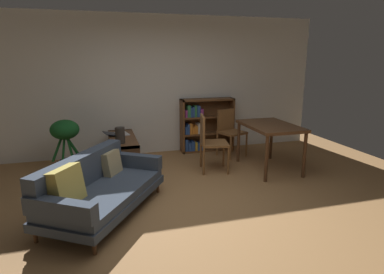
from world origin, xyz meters
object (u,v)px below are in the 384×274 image
(potted_floor_plant, at_px, (65,136))
(fabric_couch, at_px, (98,187))
(dining_chair_far, at_px, (230,129))
(bookshelf, at_px, (203,125))
(dining_table, at_px, (270,130))
(media_console, at_px, (123,153))
(desk_speaker, at_px, (120,135))
(open_laptop, at_px, (117,134))
(dining_chair_near, at_px, (210,140))

(potted_floor_plant, bearing_deg, fabric_couch, -74.00)
(dining_chair_far, bearing_deg, fabric_couch, -143.43)
(fabric_couch, xyz_separation_m, bookshelf, (2.12, 2.34, 0.18))
(dining_table, xyz_separation_m, dining_chair_far, (-0.34, 0.96, -0.18))
(media_console, distance_m, desk_speaker, 0.57)
(open_laptop, distance_m, dining_chair_far, 2.16)
(open_laptop, relative_size, dining_chair_far, 0.52)
(media_console, relative_size, potted_floor_plant, 1.43)
(open_laptop, xyz_separation_m, bookshelf, (1.76, 0.45, -0.04))
(dining_table, bearing_deg, open_laptop, 158.45)
(dining_chair_near, relative_size, dining_chair_far, 1.07)
(open_laptop, relative_size, potted_floor_plant, 0.53)
(fabric_couch, relative_size, potted_floor_plant, 2.15)
(fabric_couch, bearing_deg, desk_speaker, 73.68)
(open_laptop, relative_size, desk_speaker, 1.84)
(desk_speaker, height_order, dining_chair_far, dining_chair_far)
(desk_speaker, distance_m, dining_chair_near, 1.48)
(dining_chair_near, height_order, dining_chair_far, dining_chair_near)
(desk_speaker, relative_size, dining_chair_near, 0.27)
(desk_speaker, xyz_separation_m, dining_chair_far, (2.14, 0.60, -0.16))
(potted_floor_plant, xyz_separation_m, dining_chair_far, (3.01, 0.13, -0.10))
(potted_floor_plant, bearing_deg, dining_table, -13.98)
(media_console, bearing_deg, dining_table, -17.18)
(fabric_couch, distance_m, media_console, 1.71)
(desk_speaker, xyz_separation_m, potted_floor_plant, (-0.87, 0.47, -0.06))
(desk_speaker, xyz_separation_m, dining_chair_near, (1.46, -0.17, -0.14))
(media_console, xyz_separation_m, dining_chair_far, (2.09, 0.21, 0.26))
(bookshelf, bearing_deg, media_console, -157.80)
(fabric_couch, bearing_deg, dining_table, 17.55)
(open_laptop, xyz_separation_m, desk_speaker, (0.01, -0.62, 0.11))
(desk_speaker, height_order, dining_chair_near, dining_chair_near)
(desk_speaker, distance_m, bookshelf, 2.06)
(desk_speaker, bearing_deg, media_console, 81.50)
(dining_chair_far, bearing_deg, media_console, -174.15)
(media_console, xyz_separation_m, potted_floor_plant, (-0.93, 0.09, 0.36))
(media_console, relative_size, dining_table, 1.11)
(desk_speaker, bearing_deg, open_laptop, 91.09)
(dining_chair_near, relative_size, bookshelf, 0.88)
(media_console, height_order, dining_table, dining_table)
(dining_table, bearing_deg, dining_chair_far, 109.39)
(dining_chair_near, bearing_deg, dining_table, -11.11)
(fabric_couch, distance_m, dining_table, 3.01)
(fabric_couch, height_order, open_laptop, fabric_couch)
(fabric_couch, xyz_separation_m, media_console, (0.43, 1.65, -0.09))
(potted_floor_plant, distance_m, dining_chair_near, 2.42)
(dining_chair_near, bearing_deg, dining_chair_far, 48.33)
(fabric_couch, bearing_deg, open_laptop, 79.22)
(fabric_couch, xyz_separation_m, potted_floor_plant, (-0.50, 1.74, 0.27))
(dining_chair_near, bearing_deg, fabric_couch, -149.00)
(open_laptop, bearing_deg, potted_floor_plant, -170.04)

